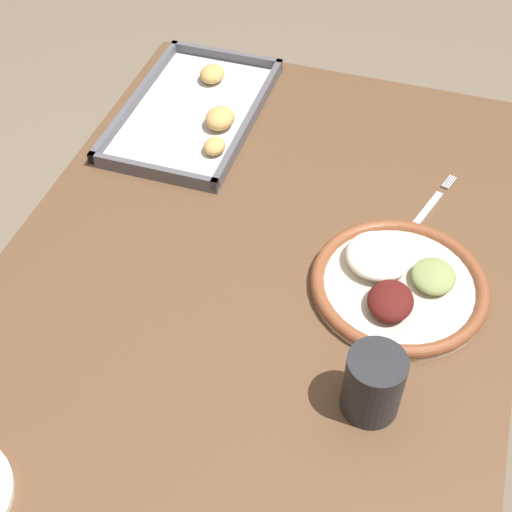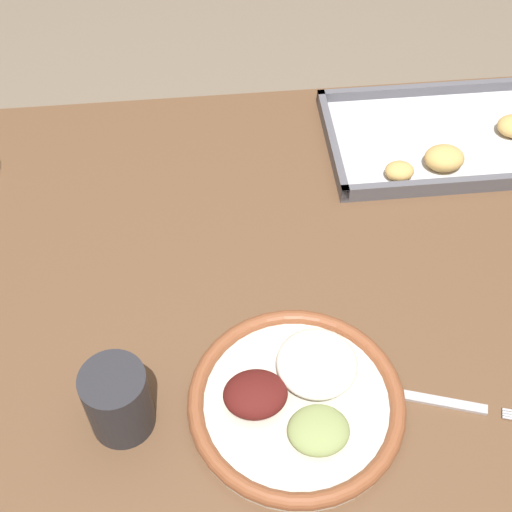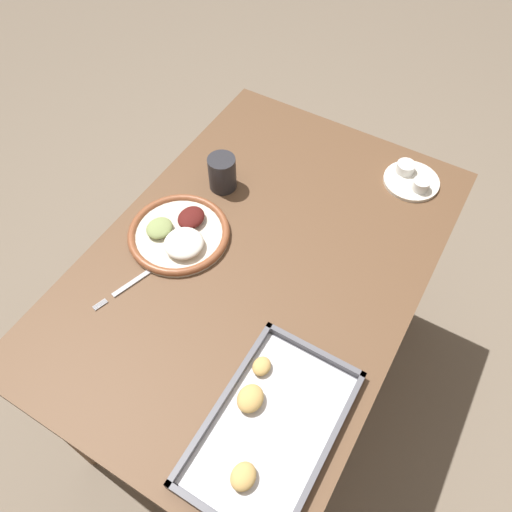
# 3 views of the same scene
# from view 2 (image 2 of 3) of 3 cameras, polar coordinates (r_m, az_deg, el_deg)

# --- Properties ---
(ground_plane) EXTENTS (8.00, 8.00, 0.00)m
(ground_plane) POSITION_cam_2_polar(r_m,az_deg,el_deg) (1.68, -0.42, -17.66)
(ground_plane) COLOR #7A6B59
(dining_table) EXTENTS (1.15, 0.78, 0.78)m
(dining_table) POSITION_cam_2_polar(r_m,az_deg,el_deg) (1.10, -0.61, -5.18)
(dining_table) COLOR brown
(dining_table) RESTS_ON ground_plane
(dinner_plate) EXTENTS (0.26, 0.26, 0.05)m
(dinner_plate) POSITION_cam_2_polar(r_m,az_deg,el_deg) (0.87, 3.34, -11.28)
(dinner_plate) COLOR beige
(dinner_plate) RESTS_ON dining_table
(fork) EXTENTS (0.20, 0.08, 0.00)m
(fork) POSITION_cam_2_polar(r_m,az_deg,el_deg) (0.91, 14.08, -11.15)
(fork) COLOR #B2B2B7
(fork) RESTS_ON dining_table
(baking_tray) EXTENTS (0.39, 0.24, 0.04)m
(baking_tray) POSITION_cam_2_polar(r_m,az_deg,el_deg) (1.21, 15.22, 8.96)
(baking_tray) COLOR #595960
(baking_tray) RESTS_ON dining_table
(drinking_cup) EXTENTS (0.08, 0.08, 0.10)m
(drinking_cup) POSITION_cam_2_polar(r_m,az_deg,el_deg) (0.84, -10.98, -11.28)
(drinking_cup) COLOR #28282D
(drinking_cup) RESTS_ON dining_table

